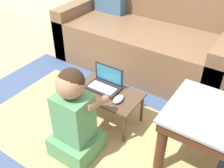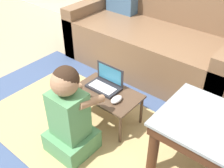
{
  "view_description": "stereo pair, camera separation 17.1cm",
  "coord_description": "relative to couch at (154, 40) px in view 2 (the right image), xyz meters",
  "views": [
    {
      "loc": [
        0.94,
        -1.17,
        1.57
      ],
      "look_at": [
        -0.01,
        0.26,
        0.35
      ],
      "focal_mm": 42.0,
      "sensor_mm": 36.0,
      "label": 1
    },
    {
      "loc": [
        1.08,
        -1.06,
        1.57
      ],
      "look_at": [
        -0.01,
        0.26,
        0.35
      ],
      "focal_mm": 42.0,
      "sensor_mm": 36.0,
      "label": 2
    }
  ],
  "objects": [
    {
      "name": "computer_mouse",
      "position": [
        0.33,
        -1.05,
        -0.01
      ],
      "size": [
        0.06,
        0.11,
        0.04
      ],
      "color": "silver",
      "rests_on": "laptop_desk"
    },
    {
      "name": "ground_plane",
      "position": [
        0.22,
        -1.22,
        -0.32
      ],
      "size": [
        16.0,
        16.0,
        0.0
      ],
      "primitive_type": "plane",
      "color": "gray"
    },
    {
      "name": "person_seated",
      "position": [
        0.21,
        -1.43,
        0.01
      ],
      "size": [
        0.32,
        0.39,
        0.73
      ],
      "color": "#518E5B",
      "rests_on": "ground_plane"
    },
    {
      "name": "area_rug",
      "position": [
        0.2,
        -1.22,
        -0.31
      ],
      "size": [
        2.58,
        1.49,
        0.01
      ],
      "color": "#3D517A",
      "rests_on": "ground_plane"
    },
    {
      "name": "laptop_desk",
      "position": [
        0.2,
        -1.01,
        -0.06
      ],
      "size": [
        0.55,
        0.33,
        0.29
      ],
      "color": "#4C3828",
      "rests_on": "ground_plane"
    },
    {
      "name": "laptop",
      "position": [
        0.14,
        -0.97,
        0.01
      ],
      "size": [
        0.27,
        0.17,
        0.18
      ],
      "color": "#232328",
      "rests_on": "laptop_desk"
    },
    {
      "name": "couch",
      "position": [
        0.0,
        0.0,
        0.0
      ],
      "size": [
        1.86,
        0.87,
        0.91
      ],
      "color": "brown",
      "rests_on": "ground_plane"
    }
  ]
}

